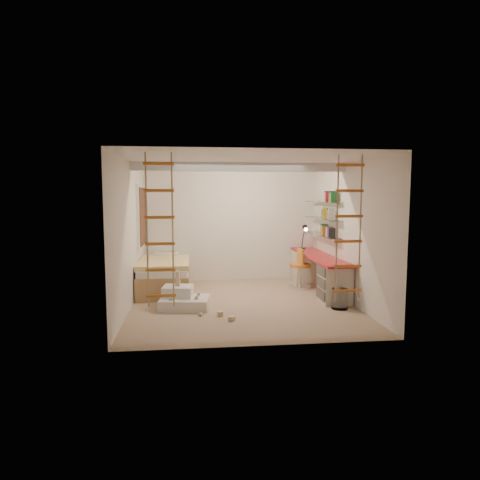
{
  "coord_description": "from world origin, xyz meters",
  "views": [
    {
      "loc": [
        -0.92,
        -7.7,
        2.01
      ],
      "look_at": [
        0.0,
        0.3,
        1.15
      ],
      "focal_mm": 32.0,
      "sensor_mm": 36.0,
      "label": 1
    }
  ],
  "objects": [
    {
      "name": "bed",
      "position": [
        -1.48,
        1.23,
        0.33
      ],
      "size": [
        1.02,
        2.0,
        0.69
      ],
      "color": "#AD7F51",
      "rests_on": "floor"
    },
    {
      "name": "rope_ladder_right",
      "position": [
        1.35,
        -1.75,
        1.52
      ],
      "size": [
        0.41,
        0.04,
        2.13
      ],
      "primitive_type": null,
      "color": "orange",
      "rests_on": "ceiling"
    },
    {
      "name": "window_frame",
      "position": [
        -1.97,
        1.5,
        1.55
      ],
      "size": [
        0.06,
        1.15,
        1.35
      ],
      "primitive_type": "cube",
      "color": "white",
      "rests_on": "wall_left"
    },
    {
      "name": "rope_ladder_left",
      "position": [
        -1.35,
        -1.75,
        1.52
      ],
      "size": [
        0.41,
        0.04,
        2.13
      ],
      "primitive_type": null,
      "color": "#BE7820",
      "rests_on": "ceiling"
    },
    {
      "name": "books",
      "position": [
        1.87,
        1.13,
        1.59
      ],
      "size": [
        0.14,
        0.64,
        0.92
      ],
      "color": "#262626",
      "rests_on": "shelves"
    },
    {
      "name": "toy_blocks",
      "position": [
        -0.84,
        -0.48,
        0.25
      ],
      "size": [
        1.07,
        1.08,
        0.65
      ],
      "color": "#CCB284",
      "rests_on": "floor"
    },
    {
      "name": "desk",
      "position": [
        1.72,
        0.86,
        0.4
      ],
      "size": [
        0.56,
        2.8,
        0.75
      ],
      "color": "red",
      "rests_on": "floor"
    },
    {
      "name": "task_lamp",
      "position": [
        1.67,
        1.82,
        1.14
      ],
      "size": [
        0.14,
        0.36,
        0.57
      ],
      "color": "black",
      "rests_on": "desk"
    },
    {
      "name": "waste_bin",
      "position": [
        1.67,
        -0.58,
        0.18
      ],
      "size": [
        0.29,
        0.29,
        0.36
      ],
      "primitive_type": "cylinder",
      "color": "white",
      "rests_on": "floor"
    },
    {
      "name": "ceiling_beam",
      "position": [
        0.0,
        0.3,
        2.52
      ],
      "size": [
        4.0,
        0.18,
        0.16
      ],
      "primitive_type": "cube",
      "color": "white",
      "rests_on": "ceiling"
    },
    {
      "name": "play_platform",
      "position": [
        -1.08,
        -0.18,
        0.15
      ],
      "size": [
        0.93,
        0.77,
        0.38
      ],
      "color": "silver",
      "rests_on": "floor"
    },
    {
      "name": "shelves",
      "position": [
        1.87,
        1.13,
        1.5
      ],
      "size": [
        0.25,
        1.8,
        0.71
      ],
      "color": "white",
      "rests_on": "wall_right"
    },
    {
      "name": "swivel_chair",
      "position": [
        1.4,
        1.14,
        0.32
      ],
      "size": [
        0.55,
        0.55,
        0.86
      ],
      "color": "orange",
      "rests_on": "floor"
    },
    {
      "name": "floor",
      "position": [
        0.0,
        0.0,
        0.0
      ],
      "size": [
        4.5,
        4.5,
        0.0
      ],
      "primitive_type": "plane",
      "color": "#9B8064",
      "rests_on": "ground"
    },
    {
      "name": "window_blind",
      "position": [
        -1.93,
        1.5,
        1.55
      ],
      "size": [
        0.02,
        1.0,
        1.2
      ],
      "primitive_type": "cube",
      "color": "#4C2D1E",
      "rests_on": "window_frame"
    }
  ]
}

